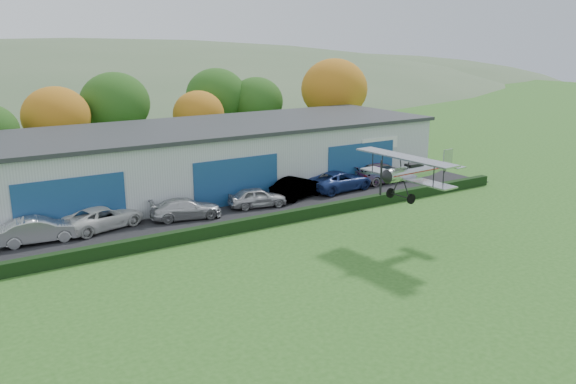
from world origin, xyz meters
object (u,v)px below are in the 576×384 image
car_5 (298,187)px  car_7 (382,173)px  car_4 (257,197)px  biplane (415,170)px  hangar (203,157)px  car_3 (186,209)px  car_1 (39,230)px  car_2 (104,217)px  car_6 (340,181)px

car_5 → car_7: size_ratio=0.88×
car_4 → car_7: (13.07, 0.97, 0.09)m
car_4 → biplane: 13.31m
hangar → car_3: bearing=-122.6°
car_7 → car_1: bearing=90.3°
car_2 → car_6: size_ratio=0.93×
car_6 → car_2: bearing=84.0°
car_3 → car_6: bearing=-76.3°
car_3 → biplane: bearing=-130.7°
hangar → car_1: size_ratio=8.46×
car_1 → biplane: bearing=-117.9°
hangar → car_2: (-10.15, -6.48, -1.86)m
car_5 → hangar: bearing=17.8°
car_1 → car_5: size_ratio=0.95×
car_4 → car_5: bearing=-70.0°
hangar → car_5: (4.92, -6.90, -1.78)m
car_7 → car_4: bearing=93.3°
car_1 → car_7: 28.29m
car_2 → car_4: car_2 is taller
car_1 → car_5: bearing=-84.1°
car_5 → biplane: size_ratio=0.72×
car_1 → car_6: bearing=-83.9°
car_3 → car_4: (5.63, -0.12, 0.02)m
car_6 → car_7: bearing=-91.4°
car_2 → car_7: bearing=-105.8°
car_5 → car_6: car_5 is taller
car_2 → biplane: biplane is taller
car_5 → car_7: 9.09m
car_2 → car_5: 15.08m
car_3 → car_5: bearing=-75.9°
car_1 → car_4: bearing=-86.1°
car_2 → car_4: (11.08, -1.00, -0.00)m
car_3 → car_4: 5.64m
car_4 → car_5: size_ratio=0.86×
car_3 → biplane: (9.52, -12.25, 3.91)m
car_7 → hangar: bearing=64.2°
car_4 → hangar: bearing=19.0°
car_4 → car_5: car_5 is taller
car_1 → car_5: car_5 is taller
car_3 → car_5: 9.64m
car_4 → biplane: (3.88, -12.13, 3.89)m
car_5 → biplane: bearing=161.8°
hangar → car_7: 15.54m
car_2 → car_7: (24.15, -0.02, 0.09)m
car_6 → car_3: bearing=87.2°
car_7 → car_3: bearing=91.7°
hangar → car_3: hangar is taller
car_2 → hangar: bearing=-73.2°
car_1 → car_6: car_6 is taller
hangar → car_7: size_ratio=7.11×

